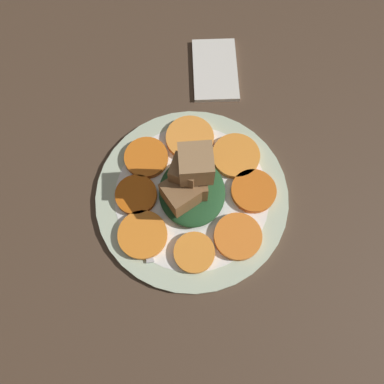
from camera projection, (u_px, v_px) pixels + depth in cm
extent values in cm
cube|color=#4C3828|center=(192.00, 199.00, 60.43)|extent=(120.00, 120.00, 2.00)
cylinder|color=beige|center=(192.00, 195.00, 59.03)|extent=(30.27, 30.27, 1.00)
cylinder|color=white|center=(192.00, 195.00, 58.98)|extent=(24.22, 24.22, 1.00)
cylinder|color=orange|center=(236.00, 156.00, 60.18)|extent=(7.71, 7.71, 1.05)
cylinder|color=#F99438|center=(188.00, 138.00, 61.29)|extent=(7.89, 7.89, 1.05)
cylinder|color=orange|center=(146.00, 158.00, 60.07)|extent=(7.03, 7.03, 1.05)
cylinder|color=#D45E12|center=(136.00, 197.00, 57.77)|extent=(6.46, 6.46, 1.05)
cylinder|color=orange|center=(143.00, 235.00, 55.69)|extent=(7.38, 7.38, 1.05)
cylinder|color=orange|center=(191.00, 253.00, 54.76)|extent=(6.08, 6.08, 1.05)
cylinder|color=orange|center=(238.00, 236.00, 55.60)|extent=(7.17, 7.17, 1.05)
cylinder|color=orange|center=(254.00, 192.00, 58.04)|extent=(7.02, 7.02, 1.05)
ellipsoid|color=#1E4723|center=(192.00, 192.00, 57.45)|extent=(11.41, 10.27, 2.17)
cube|color=brown|center=(180.00, 194.00, 53.83)|extent=(6.13, 6.13, 4.44)
cube|color=olive|center=(195.00, 184.00, 54.90)|extent=(4.64, 4.64, 3.36)
cube|color=brown|center=(191.00, 181.00, 54.62)|extent=(4.47, 4.47, 4.20)
cube|color=brown|center=(184.00, 171.00, 51.58)|extent=(4.60, 4.60, 3.61)
cube|color=#9E754C|center=(196.00, 164.00, 50.30)|extent=(4.78, 4.78, 4.61)
cube|color=#B2B2B7|center=(145.00, 225.00, 56.55)|extent=(11.60, 2.72, 0.40)
cube|color=#B2B2B7|center=(140.00, 186.00, 58.75)|extent=(1.71, 2.48, 0.40)
cube|color=#B2B2B7|center=(131.00, 169.00, 59.70)|extent=(4.55, 0.95, 0.40)
cube|color=#B2B2B7|center=(135.00, 169.00, 59.74)|extent=(4.55, 0.95, 0.40)
cube|color=#B2B2B7|center=(139.00, 168.00, 59.78)|extent=(4.55, 0.95, 0.40)
cube|color=#B2B2B7|center=(143.00, 167.00, 59.82)|extent=(4.55, 0.95, 0.40)
cube|color=silver|center=(215.00, 70.00, 67.48)|extent=(13.16, 7.90, 0.80)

